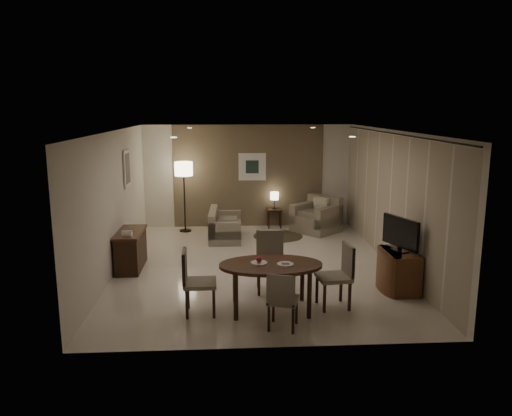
{
  "coord_description": "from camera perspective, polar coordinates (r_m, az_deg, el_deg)",
  "views": [
    {
      "loc": [
        -0.61,
        -9.62,
        3.14
      ],
      "look_at": [
        0.0,
        0.2,
        1.15
      ],
      "focal_mm": 35.0,
      "sensor_mm": 36.0,
      "label": 1
    }
  ],
  "objects": [
    {
      "name": "downlight_nr",
      "position": [
        8.09,
        10.95,
        8.0
      ],
      "size": [
        0.1,
        0.1,
        0.01
      ],
      "primitive_type": "cylinder",
      "color": "white",
      "rests_on": "ceiling"
    },
    {
      "name": "sofa",
      "position": [
        12.14,
        -3.52,
        -1.85
      ],
      "size": [
        1.53,
        0.79,
        0.71
      ],
      "primitive_type": null,
      "rotation": [
        0.0,
        0.0,
        1.55
      ],
      "color": "gray",
      "rests_on": "floor"
    },
    {
      "name": "downlight_nl",
      "position": [
        7.87,
        -9.41,
        7.96
      ],
      "size": [
        0.1,
        0.1,
        0.01
      ],
      "primitive_type": "cylinder",
      "color": "white",
      "rests_on": "ceiling"
    },
    {
      "name": "dining_table",
      "position": [
        7.91,
        1.69,
        -9.01
      ],
      "size": [
        1.61,
        1.01,
        0.76
      ],
      "primitive_type": null,
      "color": "#452916",
      "rests_on": "floor"
    },
    {
      "name": "chair_far",
      "position": [
        8.64,
        1.67,
        -6.26
      ],
      "size": [
        0.52,
        0.52,
        1.03
      ],
      "primitive_type": null,
      "rotation": [
        0.0,
        0.0,
        -0.04
      ],
      "color": "gray",
      "rests_on": "floor"
    },
    {
      "name": "side_table",
      "position": [
        13.25,
        2.1,
        -1.16
      ],
      "size": [
        0.39,
        0.39,
        0.5
      ],
      "primitive_type": null,
      "color": "black",
      "rests_on": "floor"
    },
    {
      "name": "plate_b",
      "position": [
        7.76,
        3.36,
        -6.43
      ],
      "size": [
        0.26,
        0.26,
        0.02
      ],
      "primitive_type": "cylinder",
      "color": "white",
      "rests_on": "dining_table"
    },
    {
      "name": "art_left_frame",
      "position": [
        11.1,
        -14.53,
        4.4
      ],
      "size": [
        0.03,
        0.6,
        0.8
      ],
      "primitive_type": "cube",
      "color": "silver",
      "rests_on": "wall_left"
    },
    {
      "name": "tv_cabinet",
      "position": [
        9.1,
        16.07,
        -6.89
      ],
      "size": [
        0.48,
        0.9,
        0.7
      ],
      "primitive_type": null,
      "color": "brown",
      "rests_on": "floor"
    },
    {
      "name": "chair_near",
      "position": [
        7.29,
        3.11,
        -10.38
      ],
      "size": [
        0.52,
        0.52,
        0.87
      ],
      "primitive_type": null,
      "rotation": [
        0.0,
        0.0,
        2.86
      ],
      "color": "gray",
      "rests_on": "floor"
    },
    {
      "name": "floor_lamp",
      "position": [
        12.83,
        -8.18,
        1.25
      ],
      "size": [
        0.45,
        0.45,
        1.79
      ],
      "primitive_type": null,
      "color": "#FFE5B7",
      "rests_on": "floor"
    },
    {
      "name": "console_desk",
      "position": [
        10.19,
        -14.1,
        -4.67
      ],
      "size": [
        0.48,
        1.2,
        0.75
      ],
      "primitive_type": null,
      "color": "#452916",
      "rests_on": "floor"
    },
    {
      "name": "art_back_canvas",
      "position": [
        13.17,
        -0.44,
        4.73
      ],
      "size": [
        0.34,
        0.01,
        0.34
      ],
      "primitive_type": "cube",
      "color": "#192E24",
      "rests_on": "wall_back"
    },
    {
      "name": "chair_left",
      "position": [
        7.79,
        -6.38,
        -8.42
      ],
      "size": [
        0.5,
        0.5,
        1.01
      ],
      "primitive_type": null,
      "rotation": [
        0.0,
        0.0,
        1.6
      ],
      "color": "gray",
      "rests_on": "floor"
    },
    {
      "name": "downlight_fl",
      "position": [
        11.46,
        -7.6,
        9.06
      ],
      "size": [
        0.1,
        0.1,
        0.01
      ],
      "primitive_type": "cylinder",
      "color": "white",
      "rests_on": "ceiling"
    },
    {
      "name": "chair_right",
      "position": [
        8.07,
        8.84,
        -7.73
      ],
      "size": [
        0.54,
        0.54,
        1.02
      ],
      "primitive_type": null,
      "rotation": [
        0.0,
        0.0,
        -1.46
      ],
      "color": "gray",
      "rests_on": "floor"
    },
    {
      "name": "armchair",
      "position": [
        12.83,
        6.86,
        -0.75
      ],
      "size": [
        1.38,
        1.39,
        0.9
      ],
      "primitive_type": null,
      "rotation": [
        0.0,
        0.0,
        -0.84
      ],
      "color": "gray",
      "rests_on": "floor"
    },
    {
      "name": "downlight_fr",
      "position": [
        11.6,
        6.51,
        9.12
      ],
      "size": [
        0.1,
        0.1,
        0.01
      ],
      "primitive_type": "cylinder",
      "color": "white",
      "rests_on": "ceiling"
    },
    {
      "name": "round_rug",
      "position": [
        12.39,
        2.52,
        -3.22
      ],
      "size": [
        1.22,
        1.22,
        0.01
      ],
      "primitive_type": "cylinder",
      "color": "#3A3520",
      "rests_on": "floor"
    },
    {
      "name": "napkin",
      "position": [
        7.75,
        3.37,
        -6.27
      ],
      "size": [
        0.12,
        0.08,
        0.03
      ],
      "primitive_type": "cube",
      "color": "white",
      "rests_on": "plate_b"
    },
    {
      "name": "telephone",
      "position": [
        9.79,
        -14.53,
        -2.77
      ],
      "size": [
        0.2,
        0.14,
        0.09
      ],
      "primitive_type": null,
      "color": "white",
      "rests_on": "console_desk"
    },
    {
      "name": "curtain_wall",
      "position": [
        10.33,
        15.08,
        0.89
      ],
      "size": [
        0.08,
        6.7,
        2.58
      ],
      "primitive_type": null,
      "color": "#B9A991",
      "rests_on": "wall_right"
    },
    {
      "name": "table_lamp",
      "position": [
        13.15,
        2.12,
        0.97
      ],
      "size": [
        0.22,
        0.22,
        0.5
      ],
      "primitive_type": null,
      "color": "#FFEAC1",
      "rests_on": "side_table"
    },
    {
      "name": "plate_a",
      "position": [
        7.82,
        0.35,
        -6.27
      ],
      "size": [
        0.26,
        0.26,
        0.02
      ],
      "primitive_type": "cylinder",
      "color": "white",
      "rests_on": "dining_table"
    },
    {
      "name": "art_left_canvas",
      "position": [
        11.1,
        -14.45,
        4.4
      ],
      "size": [
        0.01,
        0.46,
        0.64
      ],
      "primitive_type": "cube",
      "color": "gray",
      "rests_on": "wall_left"
    },
    {
      "name": "flat_tv",
      "position": [
        8.91,
        16.19,
        -2.8
      ],
      "size": [
        0.36,
        0.85,
        0.6
      ],
      "primitive_type": null,
      "rotation": [
        0.0,
        0.0,
        0.35
      ],
      "color": "black",
      "rests_on": "tv_cabinet"
    },
    {
      "name": "room_shell",
      "position": [
        10.2,
        -0.07,
        1.33
      ],
      "size": [
        5.5,
        7.0,
        2.7
      ],
      "color": "beige",
      "rests_on": "ground"
    },
    {
      "name": "taupe_accent",
      "position": [
        13.24,
        -0.88,
        3.67
      ],
      "size": [
        3.96,
        0.03,
        2.7
      ],
      "primitive_type": "cube",
      "color": "brown",
      "rests_on": "wall_back"
    },
    {
      "name": "fruit_apple",
      "position": [
        7.8,
        0.35,
        -5.9
      ],
      "size": [
        0.09,
        0.09,
        0.09
      ],
      "primitive_type": "sphere",
      "color": "maroon",
      "rests_on": "plate_a"
    },
    {
      "name": "art_back_frame",
      "position": [
        13.19,
        -0.44,
        4.73
      ],
      "size": [
        0.72,
        0.03,
        0.72
      ],
      "primitive_type": "cube",
      "color": "silver",
      "rests_on": "wall_back"
    },
    {
      "name": "curtain_rod",
      "position": [
        10.18,
        15.47,
        8.21
      ],
      "size": [
        0.03,
        6.8,
        0.03
      ],
      "primitive_type": "cylinder",
      "rotation": [
        1.57,
        0.0,
        0.0
      ],
      "color": "black",
      "rests_on": "wall_right"
    }
  ]
}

